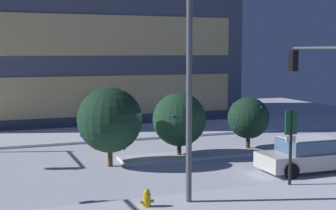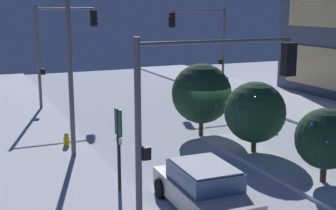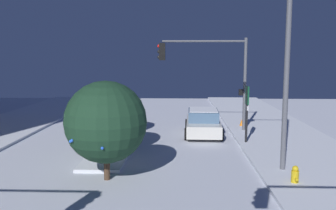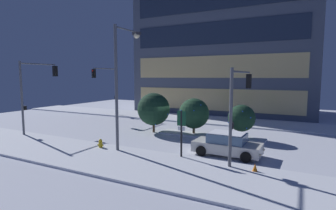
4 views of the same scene
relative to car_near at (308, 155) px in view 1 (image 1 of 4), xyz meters
name	(u,v)px [view 1 (image 1 of 4)]	position (x,y,z in m)	size (l,w,h in m)	color
ground	(120,165)	(-7.36, 4.09, -0.71)	(52.00, 52.00, 0.00)	silver
curb_strip_far	(84,135)	(-7.36, 12.46, -0.64)	(52.00, 5.20, 0.14)	silver
median_strip	(208,154)	(-2.67, 4.51, -0.64)	(9.00, 1.80, 0.14)	silver
car_near	(308,155)	(0.00, 0.00, 0.00)	(4.44, 2.17, 1.49)	silver
traffic_light_corner_near_right	(331,82)	(0.80, -0.37, 3.18)	(0.32, 5.24, 5.57)	#565960
street_lamp_arched	(181,45)	(-6.79, -1.97, 4.73)	(0.56, 2.80, 8.46)	#565960
fire_hydrant	(147,200)	(-8.29, -2.67, -0.36)	(0.48, 0.26, 0.73)	gold
parking_info_sign	(291,139)	(-2.32, -2.05, 1.22)	(0.55, 0.12, 3.00)	black
decorated_tree_median	(110,120)	(-7.84, 3.96, 1.43)	(2.98, 2.96, 3.62)	#473323
decorated_tree_left_of_median	(248,118)	(-0.14, 4.92, 1.03)	(2.19, 2.19, 2.84)	#473323
decorated_tree_right_of_median	(179,119)	(-4.17, 4.64, 1.18)	(2.64, 2.64, 3.22)	#473323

